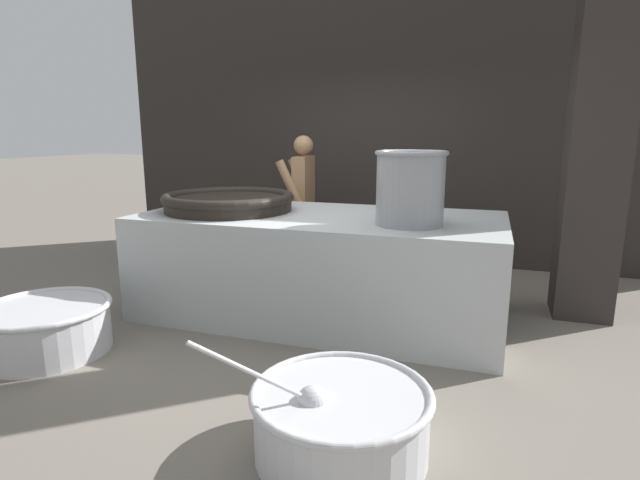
{
  "coord_description": "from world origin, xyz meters",
  "views": [
    {
      "loc": [
        1.43,
        -4.22,
        1.66
      ],
      "look_at": [
        0.0,
        0.0,
        0.71
      ],
      "focal_mm": 28.0,
      "sensor_mm": 36.0,
      "label": 1
    }
  ],
  "objects": [
    {
      "name": "cook",
      "position": [
        -0.65,
        1.28,
        0.89
      ],
      "size": [
        0.41,
        0.62,
        1.64
      ],
      "rotation": [
        0.0,
        0.0,
        3.24
      ],
      "color": "#9E7551",
      "rests_on": "ground_plane"
    },
    {
      "name": "stock_pot",
      "position": [
        0.84,
        -0.26,
        1.25
      ],
      "size": [
        0.57,
        0.57,
        0.59
      ],
      "color": "gray",
      "rests_on": "hearth_platform"
    },
    {
      "name": "prep_bowl_meat",
      "position": [
        -1.73,
        -1.48,
        0.21
      ],
      "size": [
        0.98,
        0.98,
        0.38
      ],
      "color": "silver",
      "rests_on": "ground_plane"
    },
    {
      "name": "giant_wok_near",
      "position": [
        -0.9,
        -0.05,
        1.03
      ],
      "size": [
        1.24,
        1.24,
        0.17
      ],
      "color": "black",
      "rests_on": "hearth_platform"
    },
    {
      "name": "prep_bowl_vegetables",
      "position": [
        0.77,
        -1.95,
        0.2
      ],
      "size": [
        1.06,
        0.99,
        0.76
      ],
      "color": "silver",
      "rests_on": "ground_plane"
    },
    {
      "name": "ground_plane",
      "position": [
        0.0,
        0.0,
        0.0
      ],
      "size": [
        60.0,
        60.0,
        0.0
      ],
      "primitive_type": "plane",
      "color": "slate"
    },
    {
      "name": "hearth_platform",
      "position": [
        0.0,
        0.0,
        0.47
      ],
      "size": [
        3.23,
        1.54,
        0.94
      ],
      "color": "#B2B7B7",
      "rests_on": "ground_plane"
    },
    {
      "name": "back_wall",
      "position": [
        0.0,
        2.38,
        2.03
      ],
      "size": [
        7.28,
        0.24,
        4.07
      ],
      "primitive_type": "cube",
      "color": "#2D2826",
      "rests_on": "ground_plane"
    },
    {
      "name": "support_pillar",
      "position": [
        2.3,
        0.76,
        2.03
      ],
      "size": [
        0.49,
        0.49,
        4.07
      ],
      "primitive_type": "cube",
      "color": "#2D2826",
      "rests_on": "ground_plane"
    }
  ]
}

